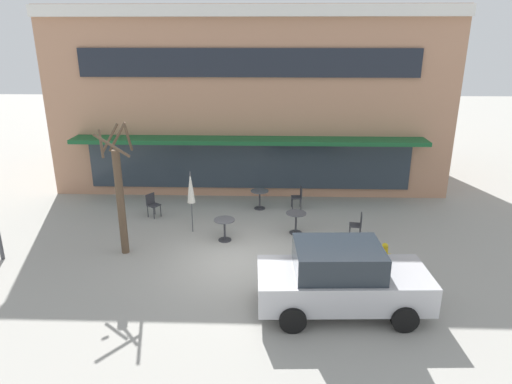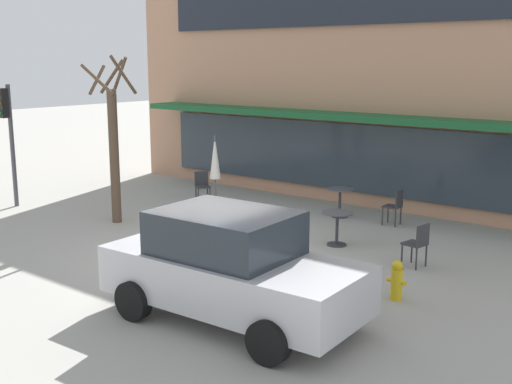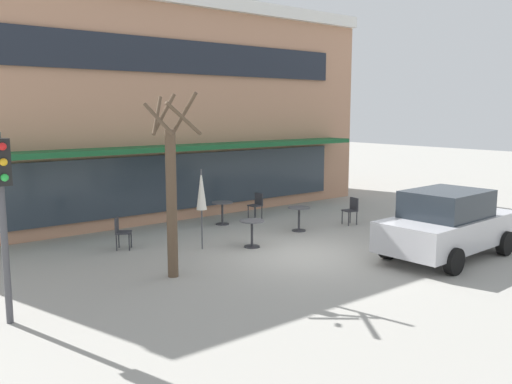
{
  "view_description": "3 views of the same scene",
  "coord_description": "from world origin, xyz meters",
  "px_view_note": "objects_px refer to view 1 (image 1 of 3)",
  "views": [
    {
      "loc": [
        0.91,
        -12.42,
        6.58
      ],
      "look_at": [
        0.39,
        3.22,
        1.15
      ],
      "focal_mm": 32.0,
      "sensor_mm": 36.0,
      "label": 1
    },
    {
      "loc": [
        8.93,
        -9.71,
        4.06
      ],
      "look_at": [
        -0.74,
        2.53,
        0.83
      ],
      "focal_mm": 45.0,
      "sensor_mm": 36.0,
      "label": 2
    },
    {
      "loc": [
        -9.66,
        -10.0,
        3.76
      ],
      "look_at": [
        0.62,
        2.88,
        1.27
      ],
      "focal_mm": 38.0,
      "sensor_mm": 36.0,
      "label": 3
    }
  ],
  "objects_px": {
    "cafe_chair_0": "(358,224)",
    "fire_hydrant": "(384,254)",
    "cafe_table_by_tree": "(296,219)",
    "parked_sedan": "(341,278)",
    "cafe_table_streetside": "(225,226)",
    "cafe_chair_2": "(152,203)",
    "cafe_chair_1": "(298,196)",
    "street_tree": "(120,194)",
    "cafe_table_near_wall": "(260,196)",
    "patio_umbrella_green_folded": "(191,188)"
  },
  "relations": [
    {
      "from": "cafe_table_streetside",
      "to": "fire_hydrant",
      "type": "bearing_deg",
      "value": -17.22
    },
    {
      "from": "patio_umbrella_green_folded",
      "to": "cafe_chair_0",
      "type": "height_order",
      "value": "patio_umbrella_green_folded"
    },
    {
      "from": "patio_umbrella_green_folded",
      "to": "street_tree",
      "type": "relative_size",
      "value": 0.53
    },
    {
      "from": "cafe_table_streetside",
      "to": "cafe_chair_1",
      "type": "xyz_separation_m",
      "value": [
        2.63,
        3.08,
        0.01
      ]
    },
    {
      "from": "cafe_table_by_tree",
      "to": "street_tree",
      "type": "relative_size",
      "value": 0.18
    },
    {
      "from": "cafe_chair_0",
      "to": "cafe_chair_1",
      "type": "bearing_deg",
      "value": 124.07
    },
    {
      "from": "cafe_chair_0",
      "to": "parked_sedan",
      "type": "distance_m",
      "value": 4.48
    },
    {
      "from": "street_tree",
      "to": "parked_sedan",
      "type": "bearing_deg",
      "value": -24.99
    },
    {
      "from": "cafe_chair_2",
      "to": "parked_sedan",
      "type": "relative_size",
      "value": 0.21
    },
    {
      "from": "cafe_table_near_wall",
      "to": "cafe_chair_2",
      "type": "bearing_deg",
      "value": -166.88
    },
    {
      "from": "cafe_table_by_tree",
      "to": "cafe_chair_1",
      "type": "height_order",
      "value": "cafe_chair_1"
    },
    {
      "from": "fire_hydrant",
      "to": "parked_sedan",
      "type": "bearing_deg",
      "value": -124.45
    },
    {
      "from": "parked_sedan",
      "to": "fire_hydrant",
      "type": "relative_size",
      "value": 6.06
    },
    {
      "from": "patio_umbrella_green_folded",
      "to": "fire_hydrant",
      "type": "xyz_separation_m",
      "value": [
        6.15,
        -2.22,
        -1.27
      ]
    },
    {
      "from": "cafe_chair_1",
      "to": "cafe_chair_2",
      "type": "height_order",
      "value": "same"
    },
    {
      "from": "parked_sedan",
      "to": "cafe_table_by_tree",
      "type": "bearing_deg",
      "value": 100.66
    },
    {
      "from": "cafe_table_near_wall",
      "to": "cafe_table_streetside",
      "type": "xyz_separation_m",
      "value": [
        -1.1,
        -2.99,
        0.0
      ]
    },
    {
      "from": "cafe_chair_0",
      "to": "cafe_chair_2",
      "type": "distance_m",
      "value": 7.62
    },
    {
      "from": "cafe_table_near_wall",
      "to": "patio_umbrella_green_folded",
      "type": "xyz_separation_m",
      "value": [
        -2.3,
        -2.31,
        1.11
      ]
    },
    {
      "from": "fire_hydrant",
      "to": "cafe_table_by_tree",
      "type": "bearing_deg",
      "value": 138.88
    },
    {
      "from": "cafe_chair_2",
      "to": "parked_sedan",
      "type": "xyz_separation_m",
      "value": [
        6.23,
        -6.01,
        0.35
      ]
    },
    {
      "from": "cafe_table_streetside",
      "to": "cafe_chair_2",
      "type": "relative_size",
      "value": 0.85
    },
    {
      "from": "cafe_chair_0",
      "to": "fire_hydrant",
      "type": "bearing_deg",
      "value": -75.86
    },
    {
      "from": "cafe_table_by_tree",
      "to": "cafe_chair_2",
      "type": "relative_size",
      "value": 0.85
    },
    {
      "from": "cafe_table_by_tree",
      "to": "cafe_table_near_wall",
      "type": "bearing_deg",
      "value": 119.69
    },
    {
      "from": "cafe_table_streetside",
      "to": "patio_umbrella_green_folded",
      "type": "height_order",
      "value": "patio_umbrella_green_folded"
    },
    {
      "from": "cafe_chair_0",
      "to": "cafe_chair_2",
      "type": "xyz_separation_m",
      "value": [
        -7.42,
        1.71,
        0.0
      ]
    },
    {
      "from": "cafe_table_by_tree",
      "to": "patio_umbrella_green_folded",
      "type": "distance_m",
      "value": 3.78
    },
    {
      "from": "cafe_chair_1",
      "to": "fire_hydrant",
      "type": "distance_m",
      "value": 5.17
    },
    {
      "from": "patio_umbrella_green_folded",
      "to": "cafe_chair_0",
      "type": "bearing_deg",
      "value": -3.47
    },
    {
      "from": "cafe_table_near_wall",
      "to": "street_tree",
      "type": "distance_m",
      "value": 5.95
    },
    {
      "from": "street_tree",
      "to": "cafe_table_near_wall",
      "type": "bearing_deg",
      "value": 43.72
    },
    {
      "from": "parked_sedan",
      "to": "street_tree",
      "type": "bearing_deg",
      "value": 155.01
    },
    {
      "from": "cafe_chair_0",
      "to": "cafe_chair_2",
      "type": "bearing_deg",
      "value": 167.02
    },
    {
      "from": "cafe_chair_2",
      "to": "street_tree",
      "type": "distance_m",
      "value": 3.37
    },
    {
      "from": "cafe_table_near_wall",
      "to": "fire_hydrant",
      "type": "distance_m",
      "value": 5.95
    },
    {
      "from": "cafe_chair_1",
      "to": "patio_umbrella_green_folded",
      "type": "bearing_deg",
      "value": -147.98
    },
    {
      "from": "patio_umbrella_green_folded",
      "to": "cafe_table_near_wall",
      "type": "bearing_deg",
      "value": 45.14
    },
    {
      "from": "parked_sedan",
      "to": "cafe_table_streetside",
      "type": "bearing_deg",
      "value": 129.7
    },
    {
      "from": "cafe_table_by_tree",
      "to": "fire_hydrant",
      "type": "bearing_deg",
      "value": -41.12
    },
    {
      "from": "patio_umbrella_green_folded",
      "to": "cafe_table_streetside",
      "type": "bearing_deg",
      "value": -29.64
    },
    {
      "from": "cafe_table_streetside",
      "to": "cafe_chair_1",
      "type": "bearing_deg",
      "value": 49.48
    },
    {
      "from": "cafe_chair_2",
      "to": "parked_sedan",
      "type": "height_order",
      "value": "parked_sedan"
    },
    {
      "from": "cafe_table_by_tree",
      "to": "cafe_chair_2",
      "type": "xyz_separation_m",
      "value": [
        -5.36,
        1.37,
        0.01
      ]
    },
    {
      "from": "patio_umbrella_green_folded",
      "to": "cafe_chair_1",
      "type": "relative_size",
      "value": 2.47
    },
    {
      "from": "cafe_table_by_tree",
      "to": "parked_sedan",
      "type": "relative_size",
      "value": 0.18
    },
    {
      "from": "cafe_table_by_tree",
      "to": "street_tree",
      "type": "height_order",
      "value": "street_tree"
    },
    {
      "from": "cafe_chair_2",
      "to": "fire_hydrant",
      "type": "relative_size",
      "value": 1.26
    },
    {
      "from": "patio_umbrella_green_folded",
      "to": "street_tree",
      "type": "distance_m",
      "value": 2.54
    },
    {
      "from": "cafe_chair_0",
      "to": "fire_hydrant",
      "type": "relative_size",
      "value": 1.26
    }
  ]
}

